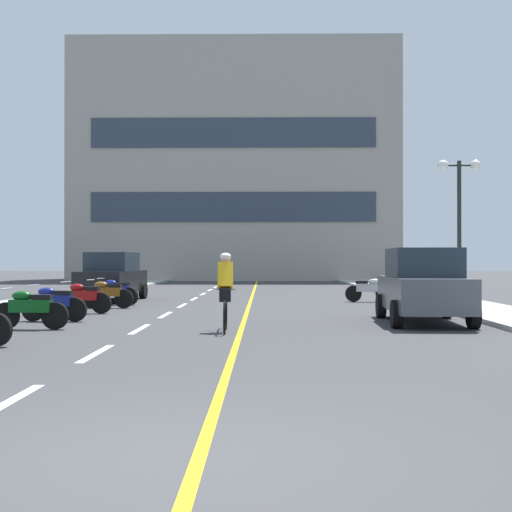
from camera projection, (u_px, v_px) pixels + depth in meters
The scene contains 27 objects.
ground_plane at pixel (244, 300), 26.41m from camera, with size 140.00×140.00×0.00m, color #38383A.
curb_left at pixel (76, 295), 29.49m from camera, with size 2.40×72.00×0.12m, color #A8A8A3.
curb_right at pixel (417, 295), 29.33m from camera, with size 2.40×72.00×0.12m, color #A8A8A3.
lane_dash_0 at pixel (6, 403), 7.43m from camera, with size 0.14×2.20×0.01m, color silver.
lane_dash_1 at pixel (96, 353), 11.43m from camera, with size 0.14×2.20×0.01m, color silver.
lane_dash_2 at pixel (140, 329), 15.43m from camera, with size 0.14×2.20×0.01m, color silver.
lane_dash_3 at pixel (165, 315), 19.43m from camera, with size 0.14×2.20×0.01m, color silver.
lane_dash_4 at pixel (182, 305), 23.43m from camera, with size 0.14×2.20×0.01m, color silver.
lane_dash_5 at pixel (194, 299), 27.43m from camera, with size 0.14×2.20×0.01m, color silver.
lane_dash_6 at pixel (203, 294), 31.43m from camera, with size 0.14×2.20×0.01m, color silver.
lane_dash_7 at pixel (210, 290), 35.43m from camera, with size 0.14×2.20×0.01m, color silver.
lane_dash_8 at pixel (215, 287), 39.43m from camera, with size 0.14×2.20×0.01m, color silver.
lane_dash_9 at pixel (220, 284), 43.43m from camera, with size 0.14×2.20×0.01m, color silver.
lane_dash_10 at pixel (224, 282), 47.43m from camera, with size 0.14×2.20×0.01m, color silver.
lane_dash_11 at pixel (227, 281), 51.43m from camera, with size 0.14×2.20×0.01m, color silver.
centre_line_yellow at pixel (252, 296), 29.41m from camera, with size 0.12×66.00×0.01m, color gold.
office_building at pixel (236, 166), 55.05m from camera, with size 24.56×9.27×17.94m.
street_lamp_mid at pixel (459, 197), 23.71m from camera, with size 1.46×0.36×4.82m.
parked_car_near at pixel (423, 285), 16.97m from camera, with size 2.07×4.27×1.82m.
parked_car_mid at pixel (112, 276), 26.26m from camera, with size 2.13×4.30×1.82m.
motorcycle_3 at pixel (30, 308), 15.38m from camera, with size 1.70×0.60×0.92m.
motorcycle_4 at pixel (53, 303), 17.36m from camera, with size 1.70×0.60×0.92m.
motorcycle_5 at pixel (83, 297), 20.01m from camera, with size 1.69×0.62×0.92m.
motorcycle_6 at pixel (107, 293), 22.17m from camera, with size 1.70×0.60×0.92m.
motorcycle_7 at pixel (116, 291), 23.80m from camera, with size 1.64×0.80×0.92m.
motorcycle_8 at pixel (369, 289), 25.42m from camera, with size 1.70×0.60×0.92m.
cyclist_rider at pixel (225, 290), 14.95m from camera, with size 0.42×1.77×1.71m.
Camera 1 is at (0.75, -5.41, 1.54)m, focal length 48.96 mm.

